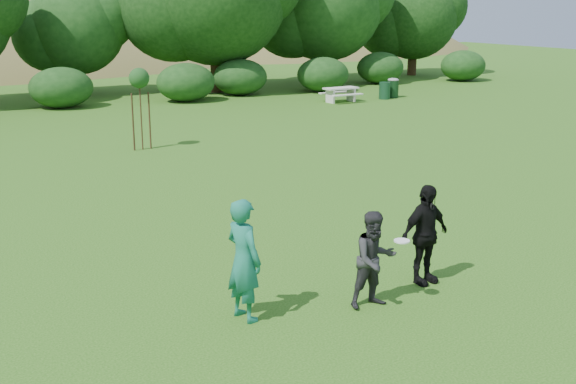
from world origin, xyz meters
name	(u,v)px	position (x,y,z in m)	size (l,w,h in m)	color
ground	(371,286)	(0.00, 0.00, 0.00)	(120.00, 120.00, 0.00)	#19470C
player_teal	(244,260)	(-2.62, -0.06, 1.02)	(0.74, 0.49, 2.04)	#176B56
player_grey	(375,260)	(-0.50, -0.73, 0.84)	(0.82, 0.64, 1.68)	#28272A
player_black	(425,234)	(0.94, -0.34, 0.93)	(1.10, 0.46, 1.87)	black
trash_can_near	(385,91)	(16.37, 20.70, 0.45)	(0.60, 0.60, 0.90)	#163E26
frisbee	(402,241)	(-0.11, -0.95, 1.17)	(0.27, 0.27, 0.03)	white
sapling	(139,80)	(0.66, 14.22, 2.42)	(0.70, 0.70, 2.85)	#3C2917
picnic_table	(341,92)	(13.65, 20.85, 0.52)	(1.80, 1.48, 0.76)	beige
trash_can_lidded	(393,87)	(17.15, 20.97, 0.54)	(0.60, 0.60, 1.05)	#123317
tree_row	(91,5)	(3.23, 28.68, 4.87)	(53.92, 10.38, 9.62)	#3A2616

